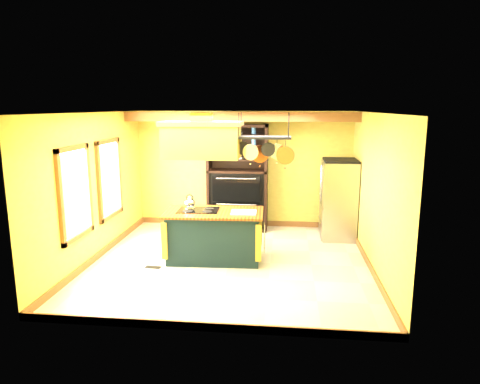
% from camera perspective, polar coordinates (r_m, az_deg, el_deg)
% --- Properties ---
extents(floor, '(5.00, 5.00, 0.00)m').
position_cam_1_polar(floor, '(7.97, -1.33, -9.27)').
color(floor, beige).
rests_on(floor, ground).
extents(ceiling, '(5.00, 5.00, 0.00)m').
position_cam_1_polar(ceiling, '(7.45, -1.42, 10.54)').
color(ceiling, white).
rests_on(ceiling, wall_back).
extents(wall_back, '(5.00, 0.02, 2.70)m').
position_cam_1_polar(wall_back, '(10.04, 0.48, 3.03)').
color(wall_back, gold).
rests_on(wall_back, floor).
extents(wall_front, '(5.00, 0.02, 2.70)m').
position_cam_1_polar(wall_front, '(5.19, -4.96, -4.97)').
color(wall_front, gold).
rests_on(wall_front, floor).
extents(wall_left, '(0.02, 5.00, 2.70)m').
position_cam_1_polar(wall_left, '(8.29, -18.76, 0.64)').
color(wall_left, gold).
rests_on(wall_left, floor).
extents(wall_right, '(0.02, 5.00, 2.70)m').
position_cam_1_polar(wall_right, '(7.69, 17.44, -0.09)').
color(wall_right, gold).
rests_on(wall_right, floor).
extents(ceiling_beam, '(5.00, 0.15, 0.20)m').
position_cam_1_polar(ceiling_beam, '(9.14, -0.01, 10.01)').
color(ceiling_beam, brown).
rests_on(ceiling_beam, ceiling).
extents(window_near, '(0.06, 1.06, 1.56)m').
position_cam_1_polar(window_near, '(7.56, -21.06, -0.12)').
color(window_near, brown).
rests_on(window_near, wall_left).
extents(window_far, '(0.06, 1.06, 1.56)m').
position_cam_1_polar(window_far, '(8.81, -16.96, 1.68)').
color(window_far, brown).
rests_on(window_far, wall_left).
extents(kitchen_island, '(1.83, 1.07, 1.11)m').
position_cam_1_polar(kitchen_island, '(7.96, -3.45, -5.73)').
color(kitchen_island, black).
rests_on(kitchen_island, floor).
extents(range_hood, '(1.42, 0.80, 0.80)m').
position_cam_1_polar(range_hood, '(7.67, -5.08, 7.11)').
color(range_hood, gold).
rests_on(range_hood, ceiling).
extents(pot_rack, '(1.03, 0.47, 0.89)m').
position_cam_1_polar(pot_rack, '(7.54, 3.31, 6.33)').
color(pot_rack, black).
rests_on(pot_rack, ceiling).
extents(refrigerator, '(0.73, 0.85, 1.67)m').
position_cam_1_polar(refrigerator, '(9.40, 12.96, -1.19)').
color(refrigerator, '#93969C').
rests_on(refrigerator, floor).
extents(hutch, '(1.36, 0.62, 2.41)m').
position_cam_1_polar(hutch, '(9.87, -0.29, 0.36)').
color(hutch, black).
rests_on(hutch, floor).
extents(floor_register, '(0.29, 0.15, 0.01)m').
position_cam_1_polar(floor_register, '(7.85, -11.53, -9.80)').
color(floor_register, black).
rests_on(floor_register, floor).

